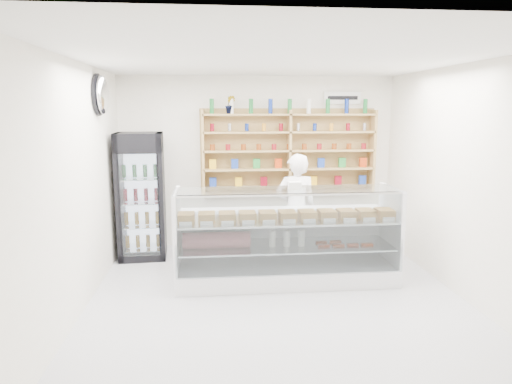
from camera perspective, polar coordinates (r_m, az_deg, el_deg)
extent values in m
plane|color=#B6B6BB|center=(5.56, 2.85, -13.72)|extent=(5.00, 5.00, 0.00)
plane|color=white|center=(5.11, 3.15, 16.31)|extent=(5.00, 5.00, 0.00)
plane|color=white|center=(7.61, 0.23, 3.78)|extent=(4.50, 0.00, 4.50)
plane|color=white|center=(2.77, 10.66, -8.01)|extent=(4.50, 0.00, 4.50)
plane|color=white|center=(5.32, -21.76, 0.21)|extent=(0.00, 5.00, 5.00)
plane|color=white|center=(5.92, 25.08, 0.93)|extent=(0.00, 5.00, 5.00)
cube|color=white|center=(6.19, 3.73, -9.98)|extent=(2.88, 0.82, 0.24)
cube|color=white|center=(6.42, 3.24, -5.27)|extent=(2.88, 0.05, 0.61)
cube|color=silver|center=(6.07, 3.77, -6.71)|extent=(2.77, 0.72, 0.02)
cube|color=silver|center=(5.98, 3.81, -3.44)|extent=(2.83, 0.75, 0.02)
cube|color=silver|center=(5.63, 4.45, -5.39)|extent=(2.83, 0.12, 1.01)
cube|color=silver|center=(5.85, 3.94, 0.29)|extent=(2.83, 0.57, 0.01)
imported|color=white|center=(6.72, 5.01, -2.15)|extent=(0.61, 0.41, 1.64)
cube|color=black|center=(7.18, -14.15, -0.47)|extent=(0.73, 0.71, 1.92)
cube|color=#240434|center=(6.77, -15.01, 5.83)|extent=(0.68, 0.07, 0.27)
cube|color=silver|center=(6.88, -14.69, -1.70)|extent=(0.58, 0.04, 1.52)
cube|color=tan|center=(7.40, -6.63, 5.00)|extent=(0.04, 0.28, 1.33)
cube|color=tan|center=(7.50, 4.17, 5.12)|extent=(0.04, 0.28, 1.33)
cube|color=tan|center=(7.86, 14.32, 5.06)|extent=(0.04, 0.28, 1.33)
cube|color=tan|center=(7.58, 4.11, 0.67)|extent=(2.80, 0.28, 0.03)
cube|color=tan|center=(7.53, 4.14, 2.92)|extent=(2.80, 0.28, 0.03)
cube|color=tan|center=(7.50, 4.17, 5.19)|extent=(2.80, 0.28, 0.03)
cube|color=tan|center=(7.48, 4.20, 7.48)|extent=(2.80, 0.28, 0.03)
cube|color=tan|center=(7.47, 4.23, 9.63)|extent=(2.80, 0.28, 0.03)
imported|color=#1E6626|center=(7.37, -3.25, 10.84)|extent=(0.18, 0.16, 0.28)
ellipsoid|color=silver|center=(6.39, -18.68, 11.44)|extent=(0.15, 0.50, 0.50)
cube|color=white|center=(7.80, 10.75, 11.49)|extent=(0.62, 0.03, 0.20)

